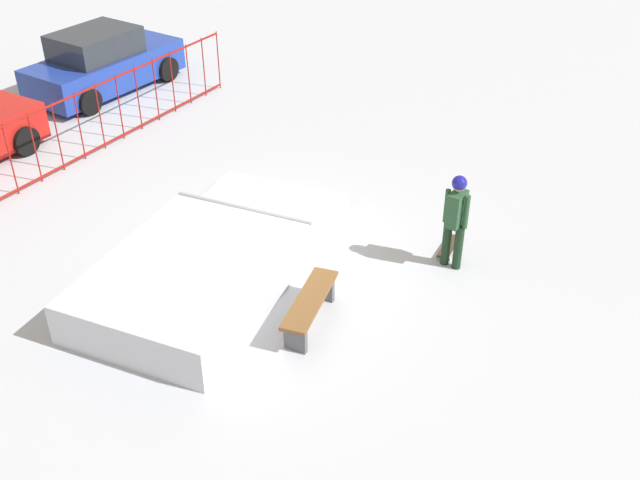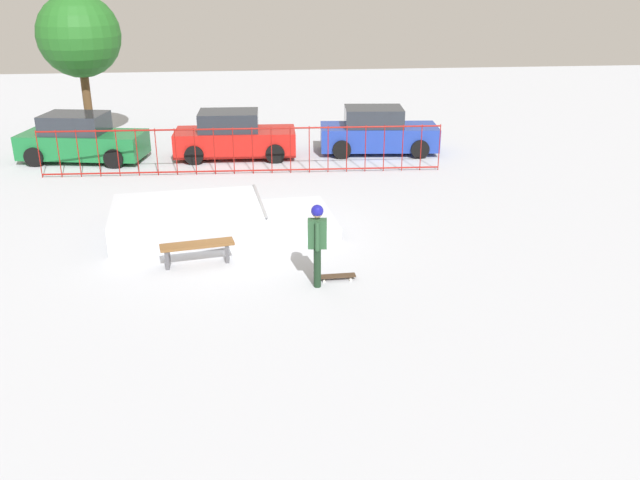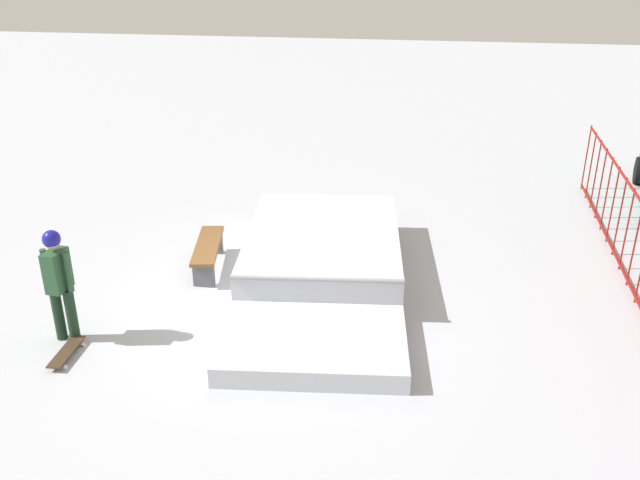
{
  "view_description": "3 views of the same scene",
  "coord_description": "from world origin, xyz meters",
  "px_view_note": "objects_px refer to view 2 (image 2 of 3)",
  "views": [
    {
      "loc": [
        -8.79,
        -5.89,
        7.33
      ],
      "look_at": [
        -0.1,
        -1.1,
        0.9
      ],
      "focal_mm": 42.03,
      "sensor_mm": 36.0,
      "label": 1
    },
    {
      "loc": [
        0.21,
        -15.24,
        5.98
      ],
      "look_at": [
        1.54,
        -2.81,
        1.0
      ],
      "focal_mm": 37.75,
      "sensor_mm": 36.0,
      "label": 2
    },
    {
      "loc": [
        9.2,
        2.13,
        5.38
      ],
      "look_at": [
        -1.21,
        0.52,
        0.6
      ],
      "focal_mm": 37.92,
      "sensor_mm": 36.0,
      "label": 3
    }
  ],
  "objects_px": {
    "park_bench": "(197,249)",
    "parked_car_blue": "(377,132)",
    "skater": "(317,239)",
    "skateboard": "(337,276)",
    "parked_car_green": "(81,140)",
    "distant_tree": "(79,36)",
    "parked_car_red": "(234,137)",
    "skate_ramp": "(207,219)"
  },
  "relations": [
    {
      "from": "skater",
      "to": "skateboard",
      "type": "distance_m",
      "value": 1.04
    },
    {
      "from": "skateboard",
      "to": "parked_car_green",
      "type": "distance_m",
      "value": 12.79
    },
    {
      "from": "distant_tree",
      "to": "parked_car_blue",
      "type": "bearing_deg",
      "value": -14.92
    },
    {
      "from": "parked_car_red",
      "to": "skater",
      "type": "bearing_deg",
      "value": -78.34
    },
    {
      "from": "distant_tree",
      "to": "skate_ramp",
      "type": "bearing_deg",
      "value": -64.43
    },
    {
      "from": "parked_car_green",
      "to": "parked_car_blue",
      "type": "height_order",
      "value": "same"
    },
    {
      "from": "skateboard",
      "to": "parked_car_red",
      "type": "distance_m",
      "value": 10.58
    },
    {
      "from": "park_bench",
      "to": "parked_car_red",
      "type": "distance_m",
      "value": 9.2
    },
    {
      "from": "skate_ramp",
      "to": "skater",
      "type": "bearing_deg",
      "value": -60.05
    },
    {
      "from": "parked_car_green",
      "to": "distant_tree",
      "type": "relative_size",
      "value": 0.81
    },
    {
      "from": "distant_tree",
      "to": "parked_car_red",
      "type": "bearing_deg",
      "value": -28.59
    },
    {
      "from": "skateboard",
      "to": "parked_car_red",
      "type": "bearing_deg",
      "value": -79.79
    },
    {
      "from": "skater",
      "to": "skateboard",
      "type": "xyz_separation_m",
      "value": [
        0.42,
        0.19,
        -0.93
      ]
    },
    {
      "from": "distant_tree",
      "to": "park_bench",
      "type": "bearing_deg",
      "value": -68.72
    },
    {
      "from": "skateboard",
      "to": "distant_tree",
      "type": "relative_size",
      "value": 0.15
    },
    {
      "from": "park_bench",
      "to": "distant_tree",
      "type": "height_order",
      "value": "distant_tree"
    },
    {
      "from": "skate_ramp",
      "to": "park_bench",
      "type": "bearing_deg",
      "value": -98.7
    },
    {
      "from": "skateboard",
      "to": "parked_car_blue",
      "type": "relative_size",
      "value": 0.19
    },
    {
      "from": "parked_car_green",
      "to": "parked_car_blue",
      "type": "xyz_separation_m",
      "value": [
        10.18,
        0.05,
        0.0
      ]
    },
    {
      "from": "skate_ramp",
      "to": "parked_car_green",
      "type": "xyz_separation_m",
      "value": [
        -4.54,
        7.26,
        0.41
      ]
    },
    {
      "from": "skater",
      "to": "skateboard",
      "type": "relative_size",
      "value": 2.14
    },
    {
      "from": "parked_car_red",
      "to": "parked_car_blue",
      "type": "xyz_separation_m",
      "value": [
        5.05,
        0.17,
        0.0
      ]
    },
    {
      "from": "park_bench",
      "to": "parked_car_red",
      "type": "relative_size",
      "value": 0.4
    },
    {
      "from": "park_bench",
      "to": "parked_car_blue",
      "type": "distance_m",
      "value": 10.97
    },
    {
      "from": "parked_car_blue",
      "to": "distant_tree",
      "type": "distance_m",
      "value": 11.28
    },
    {
      "from": "parked_car_red",
      "to": "park_bench",
      "type": "bearing_deg",
      "value": -92.46
    },
    {
      "from": "skate_ramp",
      "to": "skateboard",
      "type": "distance_m",
      "value": 4.25
    },
    {
      "from": "skateboard",
      "to": "park_bench",
      "type": "bearing_deg",
      "value": -23.41
    },
    {
      "from": "skate_ramp",
      "to": "parked_car_blue",
      "type": "relative_size",
      "value": 1.33
    },
    {
      "from": "parked_car_red",
      "to": "skate_ramp",
      "type": "bearing_deg",
      "value": -92.8
    },
    {
      "from": "parked_car_red",
      "to": "parked_car_green",
      "type": "bearing_deg",
      "value": -179.37
    },
    {
      "from": "skater",
      "to": "parked_car_blue",
      "type": "bearing_deg",
      "value": -100.79
    },
    {
      "from": "skate_ramp",
      "to": "parked_car_red",
      "type": "height_order",
      "value": "parked_car_red"
    },
    {
      "from": "parked_car_green",
      "to": "skater",
      "type": "bearing_deg",
      "value": -46.24
    },
    {
      "from": "parked_car_green",
      "to": "parked_car_red",
      "type": "bearing_deg",
      "value": 9.34
    },
    {
      "from": "parked_car_blue",
      "to": "skater",
      "type": "bearing_deg",
      "value": -101.88
    },
    {
      "from": "park_bench",
      "to": "parked_car_blue",
      "type": "bearing_deg",
      "value": 58.38
    },
    {
      "from": "skater",
      "to": "parked_car_blue",
      "type": "xyz_separation_m",
      "value": [
        3.24,
        10.67,
        -0.28
      ]
    },
    {
      "from": "skate_ramp",
      "to": "distant_tree",
      "type": "relative_size",
      "value": 1.05
    },
    {
      "from": "parked_car_blue",
      "to": "parked_car_red",
      "type": "bearing_deg",
      "value": -173.1
    },
    {
      "from": "parked_car_red",
      "to": "parked_car_blue",
      "type": "height_order",
      "value": "same"
    },
    {
      "from": "skateboard",
      "to": "distant_tree",
      "type": "height_order",
      "value": "distant_tree"
    }
  ]
}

